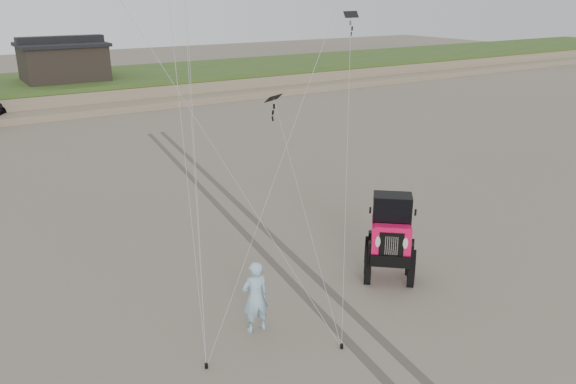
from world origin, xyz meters
name	(u,v)px	position (x,y,z in m)	size (l,w,h in m)	color
ground	(314,327)	(0.00, 0.00, 0.00)	(160.00, 160.00, 0.00)	#6B6054
dune_ridge	(39,93)	(0.00, 37.50, 0.82)	(160.00, 14.25, 1.73)	#7A6B54
cabin	(63,60)	(2.00, 37.00, 3.24)	(6.40, 5.40, 3.35)	black
jeep	(390,248)	(3.33, 0.87, 1.06)	(2.46, 5.70, 2.12)	#E80F4C
man	(255,297)	(-1.33, 0.70, 0.96)	(0.70, 0.46, 1.92)	#83A9CB
stake_main	(206,366)	(-3.06, -0.04, 0.06)	(0.08, 0.08, 0.12)	black
stake_aux	(342,346)	(0.03, -1.11, 0.06)	(0.08, 0.08, 0.12)	black
tire_tracks	(238,215)	(2.00, 8.00, 0.00)	(5.22, 29.74, 0.01)	#4C443D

